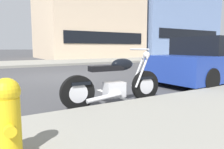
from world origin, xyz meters
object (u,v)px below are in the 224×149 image
at_px(parked_motorcycle, 115,83).
at_px(parked_car_at_intersection, 210,62).
at_px(car_opposite_curb, 221,53).
at_px(fire_hydrant, 8,117).

height_order(parked_motorcycle, parked_car_at_intersection, parked_car_at_intersection).
bearing_deg(parked_motorcycle, car_opposite_curb, 28.55).
bearing_deg(car_opposite_curb, fire_hydrant, 27.12).
xyz_separation_m(parked_motorcycle, parked_car_at_intersection, (4.04, 0.69, 0.25)).
bearing_deg(car_opposite_curb, parked_car_at_intersection, 30.28).
distance_m(parked_motorcycle, car_opposite_curb, 19.73).
xyz_separation_m(car_opposite_curb, fire_hydrant, (-19.75, -10.29, -0.11)).
relative_size(parked_motorcycle, car_opposite_curb, 0.51).
bearing_deg(fire_hydrant, parked_motorcycle, 35.99).
bearing_deg(parked_car_at_intersection, fire_hydrant, -162.79).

